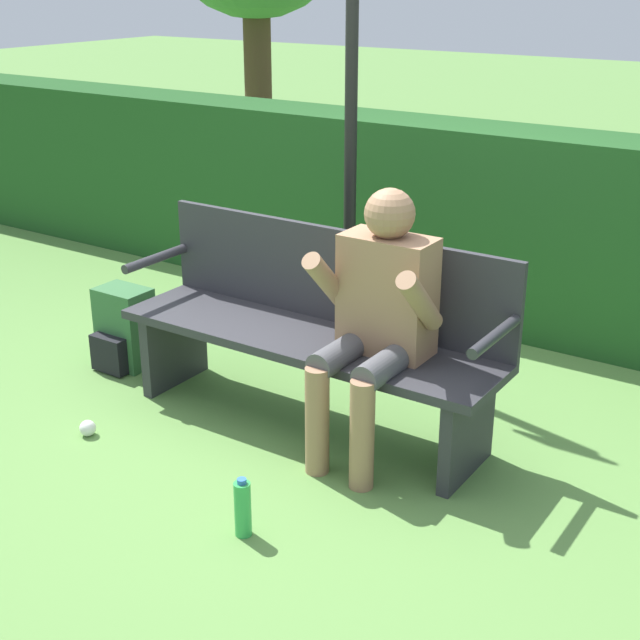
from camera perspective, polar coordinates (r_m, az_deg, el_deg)
name	(u,v)px	position (r m, az deg, el deg)	size (l,w,h in m)	color
ground_plane	(306,423)	(4.55, -0.88, -6.63)	(40.00, 40.00, 0.00)	#5B8942
hedge_back	(468,223)	(5.82, 9.46, 6.11)	(12.00, 0.53, 1.25)	#1E4C1E
park_bench	(314,328)	(4.39, -0.36, -0.53)	(1.99, 0.51, 0.97)	#2D2D33
person_seated	(377,311)	(4.01, 3.68, 0.58)	(0.56, 0.57, 1.26)	#997051
backpack	(124,330)	(5.22, -12.46, -0.62)	(0.30, 0.28, 0.47)	#336638
water_bottle	(243,508)	(3.68, -4.97, -11.92)	(0.07, 0.07, 0.26)	green
signpost	(350,116)	(4.97, 1.95, 12.91)	(0.33, 0.09, 2.45)	black
litter_crumple	(88,428)	(4.56, -14.65, -6.71)	(0.08, 0.08, 0.08)	silver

